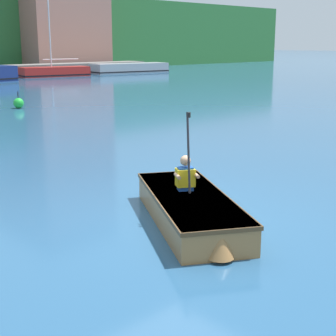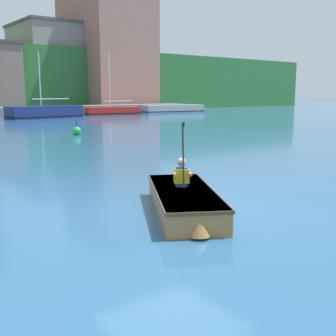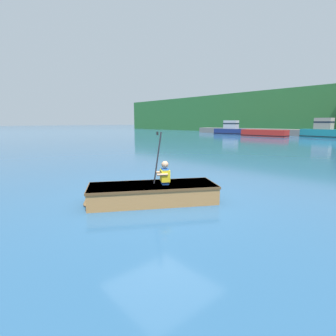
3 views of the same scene
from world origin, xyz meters
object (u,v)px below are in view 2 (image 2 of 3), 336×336
at_px(moored_boat_outer_slip_west, 113,111).
at_px(rowboat_foreground, 184,200).
at_px(person_paddler, 182,173).
at_px(channel_buoy, 77,131).
at_px(moored_boat_dock_east_inner, 173,109).
at_px(moored_boat_dock_east_end, 45,112).

xyz_separation_m(moored_boat_outer_slip_west, rowboat_foreground, (-17.40, -32.17, -0.13)).
distance_m(rowboat_foreground, person_paddler, 0.57).
bearing_deg(channel_buoy, rowboat_foreground, -108.59).
bearing_deg(person_paddler, channel_buoy, 71.67).
relative_size(moored_boat_dock_east_inner, rowboat_foreground, 2.33).
xyz_separation_m(moored_boat_dock_east_inner, rowboat_foreground, (-25.24, -32.07, -0.15)).
xyz_separation_m(rowboat_foreground, person_paddler, (0.17, 0.29, 0.46)).
bearing_deg(rowboat_foreground, channel_buoy, 71.41).
height_order(moored_boat_outer_slip_west, person_paddler, moored_boat_outer_slip_west).
relative_size(moored_boat_dock_east_inner, moored_boat_outer_slip_west, 1.20).
height_order(moored_boat_dock_east_inner, moored_boat_outer_slip_west, moored_boat_outer_slip_west).
distance_m(moored_boat_dock_east_inner, moored_boat_outer_slip_west, 7.85).
xyz_separation_m(person_paddler, channel_buoy, (4.90, 14.79, -0.49)).
height_order(rowboat_foreground, person_paddler, person_paddler).
distance_m(moored_boat_dock_east_inner, moored_boat_dock_east_end, 15.79).
height_order(moored_boat_dock_east_end, rowboat_foreground, moored_boat_dock_east_end).
bearing_deg(channel_buoy, moored_boat_outer_slip_west, 54.20).
relative_size(rowboat_foreground, channel_buoy, 4.48).
xyz_separation_m(moored_boat_outer_slip_west, channel_buoy, (-12.32, -17.08, -0.16)).
bearing_deg(rowboat_foreground, moored_boat_outer_slip_west, 61.60).
xyz_separation_m(rowboat_foreground, channel_buoy, (5.07, 15.08, -0.03)).
height_order(rowboat_foreground, channel_buoy, channel_buoy).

